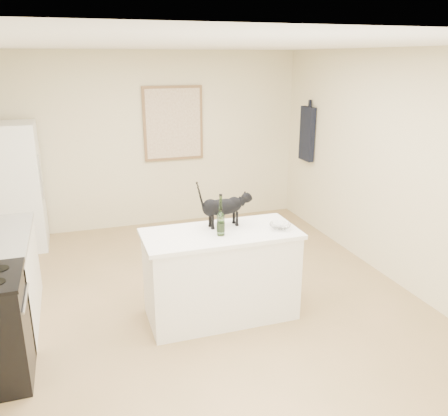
# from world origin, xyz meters

# --- Properties ---
(floor) EXTENTS (5.50, 5.50, 0.00)m
(floor) POSITION_xyz_m (0.00, 0.00, 0.00)
(floor) COLOR #A48257
(floor) RESTS_ON ground
(ceiling) EXTENTS (5.50, 5.50, 0.00)m
(ceiling) POSITION_xyz_m (0.00, 0.00, 2.60)
(ceiling) COLOR white
(ceiling) RESTS_ON ground
(wall_back) EXTENTS (4.50, 0.00, 4.50)m
(wall_back) POSITION_xyz_m (0.00, 2.75, 1.30)
(wall_back) COLOR beige
(wall_back) RESTS_ON ground
(wall_front) EXTENTS (4.50, 0.00, 4.50)m
(wall_front) POSITION_xyz_m (0.00, -2.75, 1.30)
(wall_front) COLOR beige
(wall_front) RESTS_ON ground
(wall_right) EXTENTS (0.00, 5.50, 5.50)m
(wall_right) POSITION_xyz_m (2.25, 0.00, 1.30)
(wall_right) COLOR beige
(wall_right) RESTS_ON ground
(island_base) EXTENTS (1.44, 0.67, 0.86)m
(island_base) POSITION_xyz_m (0.10, -0.20, 0.43)
(island_base) COLOR white
(island_base) RESTS_ON floor
(island_top) EXTENTS (1.50, 0.70, 0.04)m
(island_top) POSITION_xyz_m (0.10, -0.20, 0.88)
(island_top) COLOR white
(island_top) RESTS_ON island_base
(left_cabinets) EXTENTS (0.60, 1.40, 0.86)m
(left_cabinets) POSITION_xyz_m (-1.95, 0.30, 0.43)
(left_cabinets) COLOR white
(left_cabinets) RESTS_ON floor
(fridge) EXTENTS (0.68, 0.68, 1.70)m
(fridge) POSITION_xyz_m (-1.95, 2.35, 0.85)
(fridge) COLOR white
(fridge) RESTS_ON floor
(artwork_frame) EXTENTS (0.90, 0.03, 1.10)m
(artwork_frame) POSITION_xyz_m (0.30, 2.72, 1.55)
(artwork_frame) COLOR brown
(artwork_frame) RESTS_ON wall_back
(artwork_canvas) EXTENTS (0.82, 0.00, 1.02)m
(artwork_canvas) POSITION_xyz_m (0.30, 2.70, 1.55)
(artwork_canvas) COLOR beige
(artwork_canvas) RESTS_ON wall_back
(hanging_garment) EXTENTS (0.08, 0.34, 0.80)m
(hanging_garment) POSITION_xyz_m (2.19, 2.05, 1.40)
(hanging_garment) COLOR black
(hanging_garment) RESTS_ON wall_right
(black_cat) EXTENTS (0.52, 0.19, 0.36)m
(black_cat) POSITION_xyz_m (0.17, -0.06, 1.08)
(black_cat) COLOR black
(black_cat) RESTS_ON island_top
(wine_bottle) EXTENTS (0.10, 0.10, 0.35)m
(wine_bottle) POSITION_xyz_m (0.07, -0.28, 1.08)
(wine_bottle) COLOR #315F26
(wine_bottle) RESTS_ON island_top
(glass_bowl) EXTENTS (0.27, 0.27, 0.05)m
(glass_bowl) POSITION_xyz_m (0.68, -0.31, 0.93)
(glass_bowl) COLOR white
(glass_bowl) RESTS_ON island_top
(fridge_paper) EXTENTS (0.03, 0.14, 0.18)m
(fridge_paper) POSITION_xyz_m (-1.60, 2.40, 1.24)
(fridge_paper) COLOR silver
(fridge_paper) RESTS_ON fridge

